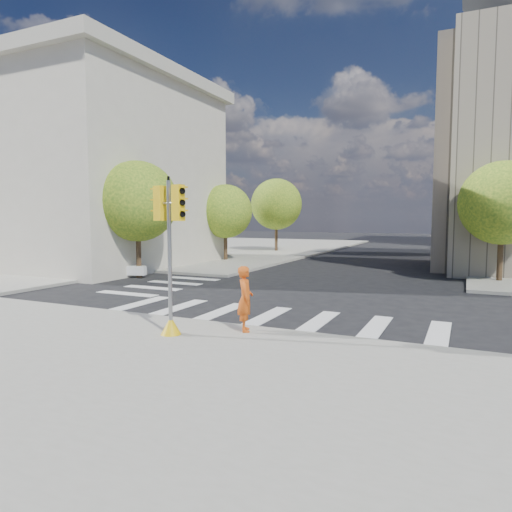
{
  "coord_description": "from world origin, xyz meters",
  "views": [
    {
      "loc": [
        5.94,
        -16.03,
        3.37
      ],
      "look_at": [
        -0.25,
        -2.68,
        2.1
      ],
      "focal_mm": 32.0,
      "sensor_mm": 36.0,
      "label": 1
    }
  ],
  "objects": [
    {
      "name": "lamp_far",
      "position": [
        8.0,
        28.0,
        4.58
      ],
      "size": [
        0.35,
        0.18,
        8.11
      ],
      "color": "black",
      "rests_on": "sidewalk_far_right"
    },
    {
      "name": "tree_lw_mid",
      "position": [
        -10.5,
        14.0,
        3.76
      ],
      "size": [
        4.0,
        4.0,
        5.77
      ],
      "color": "#382616",
      "rests_on": "ground"
    },
    {
      "name": "planter_wall",
      "position": [
        -13.0,
        3.27,
        0.4
      ],
      "size": [
        5.91,
        1.89,
        0.5
      ],
      "primitive_type": "cube",
      "rotation": [
        0.0,
        0.0,
        0.25
      ],
      "color": "white",
      "rests_on": "sidewalk_left_near"
    },
    {
      "name": "tree_re_near",
      "position": [
        7.5,
        10.0,
        4.05
      ],
      "size": [
        4.2,
        4.2,
        6.16
      ],
      "color": "#382616",
      "rests_on": "ground"
    },
    {
      "name": "tree_re_mid",
      "position": [
        7.5,
        22.0,
        4.35
      ],
      "size": [
        4.6,
        4.6,
        6.66
      ],
      "color": "#382616",
      "rests_on": "ground"
    },
    {
      "name": "lamp_near",
      "position": [
        8.0,
        14.0,
        4.58
      ],
      "size": [
        0.35,
        0.18,
        8.11
      ],
      "color": "black",
      "rests_on": "sidewalk_far_right"
    },
    {
      "name": "ground",
      "position": [
        0.0,
        0.0,
        0.0
      ],
      "size": [
        160.0,
        160.0,
        0.0
      ],
      "primitive_type": "plane",
      "color": "black",
      "rests_on": "ground"
    },
    {
      "name": "tree_lw_far",
      "position": [
        -10.5,
        24.0,
        4.54
      ],
      "size": [
        4.8,
        4.8,
        6.95
      ],
      "color": "#382616",
      "rests_on": "ground"
    },
    {
      "name": "sidewalk_far_left",
      "position": [
        -20.0,
        26.0,
        0.07
      ],
      "size": [
        28.0,
        40.0,
        0.15
      ],
      "primitive_type": "cube",
      "color": "gray",
      "rests_on": "ground"
    },
    {
      "name": "photographer",
      "position": [
        0.34,
        -4.68,
        1.07
      ],
      "size": [
        0.73,
        0.8,
        1.85
      ],
      "primitive_type": "imported",
      "rotation": [
        0.0,
        0.0,
        2.12
      ],
      "color": "#C94E12",
      "rests_on": "sidewalk_near"
    },
    {
      "name": "traffic_signal",
      "position": [
        -1.35,
        -5.87,
        1.96
      ],
      "size": [
        1.08,
        0.56,
        4.3
      ],
      "rotation": [
        0.0,
        0.0,
        -0.26
      ],
      "color": "#E2B30B",
      "rests_on": "sidewalk_near"
    },
    {
      "name": "sidewalk_near",
      "position": [
        0.0,
        -11.0,
        0.07
      ],
      "size": [
        30.0,
        14.0,
        0.15
      ],
      "primitive_type": "cube",
      "color": "gray",
      "rests_on": "ground"
    },
    {
      "name": "tree_re_far",
      "position": [
        7.5,
        34.0,
        3.87
      ],
      "size": [
        4.0,
        4.0,
        5.88
      ],
      "color": "#382616",
      "rests_on": "ground"
    },
    {
      "name": "tree_lw_near",
      "position": [
        -10.5,
        4.0,
        4.2
      ],
      "size": [
        4.4,
        4.4,
        6.41
      ],
      "color": "#382616",
      "rests_on": "ground"
    },
    {
      "name": "classical_building",
      "position": [
        -20.0,
        8.0,
        6.44
      ],
      "size": [
        19.0,
        15.0,
        12.7
      ],
      "color": "beige",
      "rests_on": "ground"
    }
  ]
}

